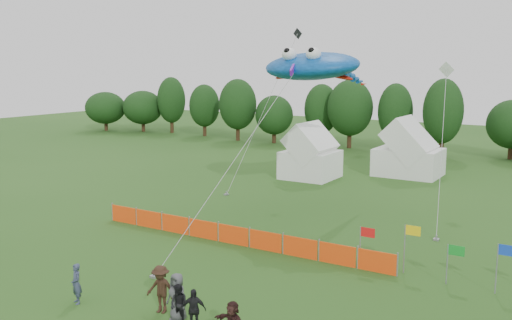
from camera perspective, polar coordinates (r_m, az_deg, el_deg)
The scene contains 14 objects.
ground at distance 22.64m, azimuth -8.32°, elevation -15.28°, with size 160.00×160.00×0.00m, color #234C16.
treeline at distance 61.91m, azimuth 20.73°, elevation 3.98°, with size 104.57×8.78×8.36m.
tent_left at distance 48.25m, azimuth 5.47°, elevation 0.43°, with size 4.27×4.27×3.76m.
tent_right at distance 50.83m, azimuth 15.03°, elevation 0.65°, with size 5.45×4.36×3.84m.
barrier_fence at distance 30.66m, azimuth -2.30°, elevation -7.50°, with size 17.90×0.06×1.00m.
flag_row at distance 26.24m, azimuth 21.21°, elevation -9.01°, with size 10.73×0.50×2.30m.
spectator_a at distance 24.37m, azimuth -17.53°, elevation -11.71°, with size 0.60×0.39×1.64m, color #333C56.
spectator_b at distance 21.75m, azimuth -7.73°, elevation -14.14°, with size 0.74×0.58×1.52m, color black.
spectator_c at distance 22.73m, azimuth -9.50°, elevation -12.62°, with size 1.22×0.70×1.89m, color #311D13.
spectator_d at distance 21.22m, azimuth -6.28°, elevation -14.66°, with size 0.92×0.38×1.57m, color black.
spectator_e at distance 22.02m, azimuth -7.89°, elevation -13.41°, with size 0.89×0.58×1.83m, color #454549.
stingray_kite at distance 35.95m, azimuth 5.95°, elevation 9.29°, with size 7.38×22.23×10.55m.
small_kite_white at distance 39.34m, azimuth 18.28°, elevation 4.46°, with size 3.27×11.17×9.74m.
small_kite_dark at distance 43.35m, azimuth 1.32°, elevation 6.20°, with size 3.06×6.53×12.29m.
Camera 1 is at (13.40, -15.62, 9.44)m, focal length 40.00 mm.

